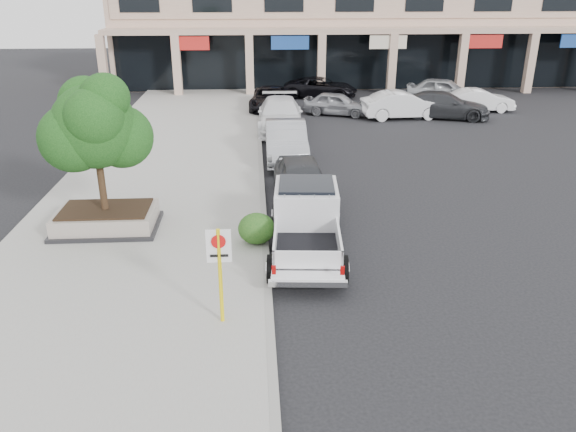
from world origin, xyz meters
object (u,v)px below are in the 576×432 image
at_px(lot_car_b, 402,105).
at_px(lot_car_f, 479,100).
at_px(curb_car_a, 302,181).
at_px(curb_car_c, 280,115).
at_px(pickup_truck, 307,224).
at_px(lot_car_c, 444,105).
at_px(lot_car_d, 321,87).
at_px(no_parking_sign, 220,263).
at_px(planter_tree, 100,126).
at_px(curb_car_d, 270,99).
at_px(curb_car_b, 286,141).
at_px(planter, 107,219).
at_px(lot_car_e, 444,91).
at_px(lot_car_a, 337,104).

xyz_separation_m(lot_car_b, lot_car_f, (5.24, 1.68, -0.10)).
distance_m(curb_car_a, curb_car_c, 10.69).
bearing_deg(pickup_truck, lot_car_c, 65.24).
bearing_deg(lot_car_d, curb_car_c, 174.87).
bearing_deg(lot_car_d, curb_car_a, -174.31).
bearing_deg(no_parking_sign, planter_tree, 123.40).
bearing_deg(lot_car_b, lot_car_d, 26.03).
distance_m(planter_tree, curb_car_d, 19.35).
bearing_deg(curb_car_b, curb_car_c, 90.26).
bearing_deg(curb_car_a, lot_car_b, 59.21).
height_order(curb_car_b, curb_car_d, curb_car_b).
distance_m(planter, lot_car_e, 26.28).
xyz_separation_m(lot_car_a, lot_car_b, (3.69, -1.16, 0.11)).
relative_size(planter, curb_car_b, 0.63).
bearing_deg(no_parking_sign, lot_car_d, 78.83).
distance_m(lot_car_a, lot_car_c, 6.27).
bearing_deg(lot_car_f, planter, 135.17).
relative_size(curb_car_b, lot_car_c, 0.97).
bearing_deg(pickup_truck, curb_car_d, 95.56).
bearing_deg(lot_car_c, lot_car_b, 105.84).
bearing_deg(lot_car_d, lot_car_f, -104.55).
height_order(curb_car_b, lot_car_f, curb_car_b).
xyz_separation_m(no_parking_sign, curb_car_c, (2.25, 18.64, -0.79)).
distance_m(curb_car_d, lot_car_d, 5.33).
xyz_separation_m(curb_car_d, lot_car_e, (11.44, 1.38, 0.12)).
xyz_separation_m(lot_car_c, lot_car_f, (2.78, 1.70, -0.07)).
distance_m(planter_tree, lot_car_e, 26.20).
distance_m(curb_car_a, lot_car_d, 20.18).
bearing_deg(pickup_truck, planter, 168.53).
bearing_deg(lot_car_f, lot_car_a, 95.64).
bearing_deg(lot_car_d, planter_tree, 171.64).
height_order(no_parking_sign, lot_car_d, no_parking_sign).
xyz_separation_m(lot_car_a, lot_car_c, (6.15, -1.18, 0.08)).
bearing_deg(curb_car_c, lot_car_c, 16.37).
bearing_deg(curb_car_c, curb_car_b, -88.02).
relative_size(planter, lot_car_e, 0.66).
xyz_separation_m(pickup_truck, curb_car_c, (-0.03, 14.87, -0.06)).
bearing_deg(planter, lot_car_b, 49.36).
height_order(curb_car_b, lot_car_e, curb_car_b).
height_order(lot_car_b, lot_car_e, lot_car_e).
bearing_deg(planter, lot_car_e, 49.05).
bearing_deg(lot_car_d, planter, 171.49).
bearing_deg(pickup_truck, curb_car_c, 94.58).
relative_size(no_parking_sign, lot_car_a, 0.58).
xyz_separation_m(curb_car_c, lot_car_a, (3.58, 3.66, -0.16)).
bearing_deg(lot_car_b, curb_car_b, 132.60).
bearing_deg(curb_car_b, lot_car_f, 37.64).
distance_m(pickup_truck, lot_car_f, 22.77).
relative_size(no_parking_sign, curb_car_c, 0.40).
bearing_deg(curb_car_d, lot_car_b, -14.68).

